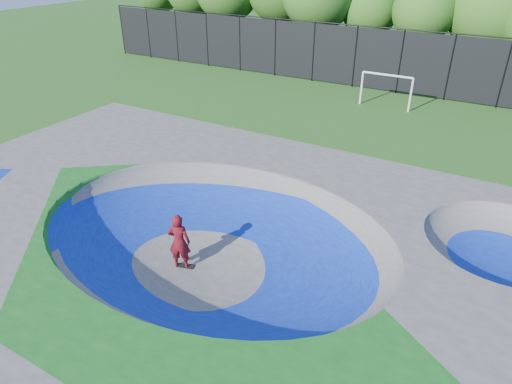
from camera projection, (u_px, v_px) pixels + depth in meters
ground at (215, 266)px, 14.03m from camera, size 120.00×120.00×0.00m
skate_deck at (214, 246)px, 13.67m from camera, size 22.00×14.00×1.50m
skater at (179, 242)px, 13.56m from camera, size 0.79×0.67×1.85m
skateboard at (182, 266)px, 14.00m from camera, size 0.81×0.47×0.05m
soccer_goal at (386, 85)px, 26.69m from camera, size 3.05×0.12×2.02m
fence at (401, 61)px, 28.96m from camera, size 48.09×0.09×4.04m
treeline at (419, 1)px, 31.36m from camera, size 51.81×7.58×8.49m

